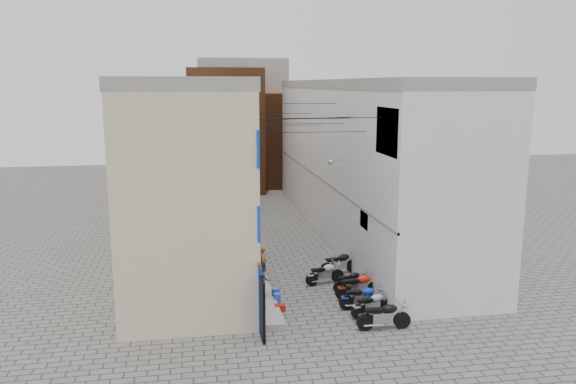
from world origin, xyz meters
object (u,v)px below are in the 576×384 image
motorcycle_c (363,296)px  water_jug_near (277,299)px  motorcycle_g (340,262)px  red_crate (280,308)px  motorcycle_f (325,272)px  motorcycle_e (351,280)px  water_jug_far (276,295)px  person_a (263,264)px  motorcycle_b (373,303)px  motorcycle_d (359,285)px  person_b (262,279)px  motorcycle_a (384,314)px

motorcycle_c → water_jug_near: motorcycle_c is taller
motorcycle_g → red_crate: size_ratio=4.75×
red_crate → motorcycle_f: bearing=47.5°
motorcycle_e → water_jug_far: bearing=-95.1°
water_jug_far → person_a: bearing=99.9°
person_a → water_jug_far: size_ratio=2.98×
motorcycle_e → motorcycle_f: bearing=-154.7°
water_jug_near → motorcycle_b: bearing=-27.1°
person_a → water_jug_far: 1.93m
motorcycle_f → water_jug_far: (-2.45, -1.65, -0.26)m
motorcycle_f → motorcycle_d: bearing=13.5°
motorcycle_e → person_a: (-3.66, 1.15, 0.58)m
motorcycle_f → motorcycle_g: size_ratio=0.92×
person_b → red_crate: bearing=-155.6°
motorcycle_a → motorcycle_c: 1.93m
motorcycle_a → motorcycle_d: (0.00, 3.05, 0.02)m
motorcycle_f → water_jug_near: (-2.45, -2.02, -0.30)m
motorcycle_b → red_crate: 3.61m
motorcycle_f → water_jug_near: size_ratio=3.88×
motorcycle_f → water_jug_far: bearing=-69.8°
motorcycle_e → motorcycle_g: motorcycle_g is taller
water_jug_near → water_jug_far: bearing=90.0°
motorcycle_d → person_b: 4.03m
motorcycle_b → person_a: (-3.72, 3.86, 0.54)m
person_b → water_jug_near: person_b is taller
person_a → water_jug_near: size_ratio=3.42×
person_b → red_crate: size_ratio=3.51×
person_a → motorcycle_d: bearing=-110.3°
motorcycle_e → red_crate: (-3.35, -1.62, -0.36)m
motorcycle_a → motorcycle_b: motorcycle_a is taller
motorcycle_b → water_jug_far: bearing=-135.9°
motorcycle_c → water_jug_far: size_ratio=3.43×
motorcycle_a → motorcycle_c: (-0.20, 1.92, -0.04)m
motorcycle_a → motorcycle_d: size_ratio=0.97×
water_jug_far → person_b: bearing=179.1°
person_b → person_a: bearing=-11.6°
person_b → water_jug_far: 0.90m
red_crate → person_b: bearing=117.8°
motorcycle_g → water_jug_near: (-3.45, -3.18, -0.34)m
water_jug_near → motorcycle_f: bearing=39.5°
motorcycle_e → motorcycle_d: bearing=-8.8°
motorcycle_f → water_jug_far: 2.97m
motorcycle_d → person_a: bearing=-127.2°
motorcycle_a → motorcycle_b: size_ratio=1.10×
motorcycle_g → water_jug_near: bearing=-61.5°
motorcycle_d → water_jug_far: 3.48m
motorcycle_c → motorcycle_g: motorcycle_g is taller
person_a → person_b: 1.75m
motorcycle_e → person_a: 3.87m
water_jug_near → motorcycle_d: bearing=1.5°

